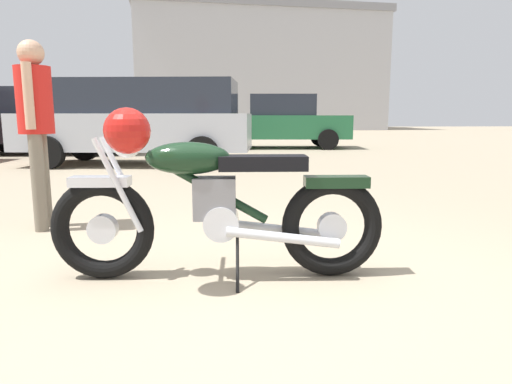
# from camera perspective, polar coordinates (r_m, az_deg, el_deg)

# --- Properties ---
(ground_plane) EXTENTS (80.00, 80.00, 0.00)m
(ground_plane) POSITION_cam_1_polar(r_m,az_deg,el_deg) (2.67, -1.10, -12.80)
(ground_plane) COLOR gray
(vintage_motorcycle) EXTENTS (2.08, 0.73, 1.07)m
(vintage_motorcycle) POSITION_cam_1_polar(r_m,az_deg,el_deg) (2.82, -5.92, -1.24)
(vintage_motorcycle) COLOR black
(vintage_motorcycle) RESTS_ON ground_plane
(bystander) EXTENTS (0.30, 0.46, 1.66)m
(bystander) POSITION_cam_1_polar(r_m,az_deg,el_deg) (4.47, -25.94, 8.63)
(bystander) COLOR #706656
(bystander) RESTS_ON ground_plane
(dark_sedan_left) EXTENTS (4.33, 2.20, 1.67)m
(dark_sedan_left) POSITION_cam_1_polar(r_m,az_deg,el_deg) (14.62, 3.25, 8.82)
(dark_sedan_left) COLOR black
(dark_sedan_left) RESTS_ON ground_plane
(white_estate_far) EXTENTS (4.78, 2.14, 1.74)m
(white_estate_far) POSITION_cam_1_polar(r_m,az_deg,el_deg) (13.53, -25.54, 8.31)
(white_estate_far) COLOR black
(white_estate_far) RESTS_ON ground_plane
(pale_sedan_back) EXTENTS (4.89, 2.42, 1.74)m
(pale_sedan_back) POSITION_cam_1_polar(r_m,az_deg,el_deg) (9.84, -14.13, 8.82)
(pale_sedan_back) COLOR black
(pale_sedan_back) RESTS_ON ground_plane
(blue_hatchback_right) EXTENTS (4.36, 2.26, 1.67)m
(blue_hatchback_right) POSITION_cam_1_polar(r_m,az_deg,el_deg) (16.94, -20.78, 8.32)
(blue_hatchback_right) COLOR black
(blue_hatchback_right) RESTS_ON ground_plane
(industrial_building) EXTENTS (19.09, 15.09, 18.14)m
(industrial_building) POSITION_cam_1_polar(r_m,az_deg,el_deg) (37.99, -0.50, 14.64)
(industrial_building) COLOR #B2B2B7
(industrial_building) RESTS_ON ground_plane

